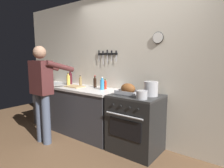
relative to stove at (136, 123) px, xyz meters
The scene contains 14 objects.
wall_back 0.95m from the stove, 121.30° to the left, with size 6.00×0.13×2.60m.
counter_block 1.43m from the stove, behind, with size 2.03×0.65×0.90m.
stove is the anchor object (origin of this frame).
person_cook 1.66m from the stove, 154.21° to the right, with size 0.51×0.63×1.66m.
roasting_pan 0.54m from the stove, 165.38° to the right, with size 0.35×0.26×0.17m.
stock_pot 0.60m from the stove, 21.01° to the left, with size 0.21×0.21×0.22m.
saucepan 0.58m from the stove, 44.40° to the right, with size 0.16×0.16×0.12m.
cutting_board 1.43m from the stove, behind, with size 0.36×0.24×0.02m, color tan.
bottle_soy_sauce 1.15m from the stove, behind, with size 0.06×0.06×0.23m.
bottle_dish_soap 0.91m from the stove, behind, with size 0.07×0.07×0.23m.
bottle_vinegar 1.45m from the stove, behind, with size 0.06×0.06×0.22m.
bottle_cooking_oil 1.75m from the stove, behind, with size 0.07×0.07×0.25m.
bottle_wine_red 1.81m from the stove, behind, with size 0.08×0.08×0.30m.
bottle_hot_sauce 0.91m from the stove, 168.71° to the left, with size 0.05×0.05×0.18m.
Camera 1 is at (1.64, -1.51, 1.49)m, focal length 30.37 mm.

